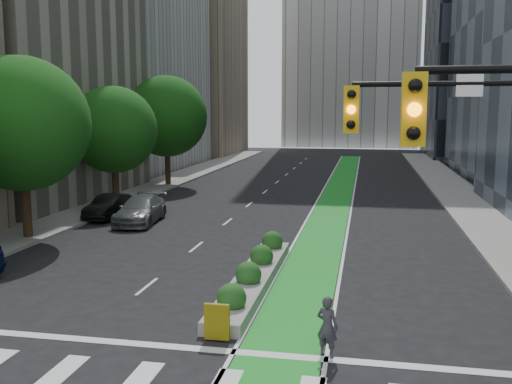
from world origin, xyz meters
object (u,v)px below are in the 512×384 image
at_px(parked_car_left_mid, 110,206).
at_px(median_planter, 254,274).
at_px(cyclist, 327,327).
at_px(parked_car_left_far, 141,210).

bearing_deg(parked_car_left_mid, median_planter, -43.20).
xyz_separation_m(cyclist, parked_car_left_mid, (-13.70, 16.46, -0.12)).
height_order(parked_car_left_mid, parked_car_left_far, parked_car_left_far).
height_order(cyclist, parked_car_left_mid, cyclist).
distance_m(median_planter, parked_car_left_far, 12.87).
bearing_deg(parked_car_left_far, parked_car_left_mid, 150.58).
bearing_deg(cyclist, parked_car_left_far, -29.67).
relative_size(cyclist, parked_car_left_far, 0.32).
height_order(median_planter, cyclist, cyclist).
bearing_deg(parked_car_left_mid, cyclist, -48.13).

